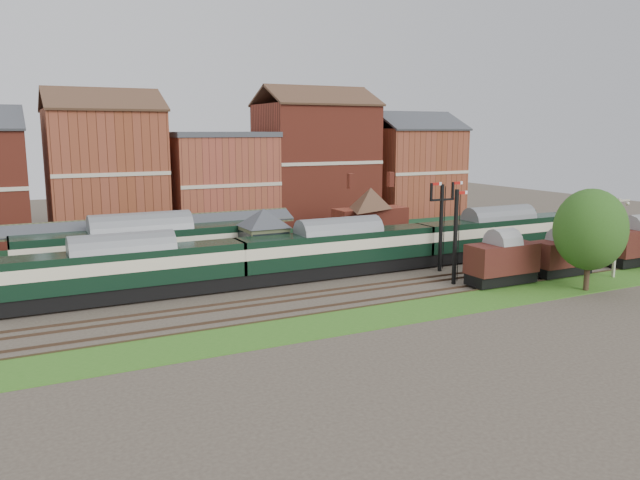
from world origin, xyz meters
name	(u,v)px	position (x,y,z in m)	size (l,w,h in m)	color
ground	(311,279)	(0.00, 0.00, 0.00)	(160.00, 160.00, 0.00)	#473D33
grass_back	(247,248)	(0.00, 16.00, 0.03)	(90.00, 4.50, 0.06)	#2D6619
grass_front	(386,315)	(0.00, -12.00, 0.03)	(90.00, 5.00, 0.06)	#2D6619
fence	(240,239)	(0.00, 18.00, 0.75)	(90.00, 0.12, 1.50)	#193823
platform	(220,259)	(-5.00, 9.75, 0.50)	(55.00, 3.40, 1.00)	#2D2D2D
signal_box	(264,240)	(-3.00, 3.25, 3.19)	(5.40, 5.40, 6.00)	#637453
brick_hut	(343,254)	(5.00, 3.25, 1.20)	(3.20, 2.64, 2.94)	brown
station_building	(370,213)	(12.00, 9.75, 3.96)	(8.10, 8.10, 5.90)	maroon
canopy	(156,221)	(-11.00, 9.75, 4.58)	(26.00, 3.89, 4.08)	#44482D
semaphore_bracket	(442,221)	(12.04, -2.50, 4.63)	(3.60, 0.25, 8.18)	black
semaphore_siding	(456,235)	(10.02, -7.00, 4.16)	(1.23, 0.25, 8.00)	black
yard_lamp	(617,233)	(24.00, -11.50, 3.99)	(2.60, 0.22, 7.00)	beige
town_backdrop	(218,179)	(-0.18, 25.00, 7.00)	(69.00, 10.00, 16.00)	maroon
dmu_train	(339,249)	(2.78, 0.00, 2.48)	(55.34, 2.91, 4.25)	black
platform_railcar	(142,248)	(-13.03, 6.50, 2.75)	(20.56, 3.24, 4.74)	black
goods_van_a	(502,260)	(13.36, -9.00, 2.09)	(6.07, 2.63, 3.68)	black
goods_van_b	(562,255)	(20.37, -9.00, 1.92)	(5.53, 2.40, 3.36)	black
goods_van_c	(636,243)	(30.16, -9.00, 2.14)	(6.23, 2.70, 3.78)	black
tree_far	(590,230)	(18.10, -13.60, 5.00)	(5.67, 5.67, 8.27)	#382619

